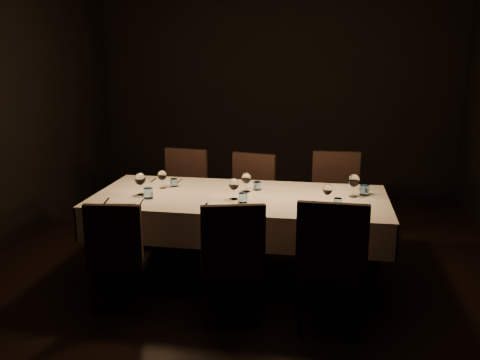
% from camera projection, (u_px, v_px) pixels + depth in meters
% --- Properties ---
extents(room, '(5.01, 6.01, 3.01)m').
position_uv_depth(room, '(240.00, 110.00, 4.21)').
color(room, black).
rests_on(room, ground).
extents(dining_table, '(2.52, 1.12, 0.76)m').
position_uv_depth(dining_table, '(240.00, 204.00, 4.41)').
color(dining_table, black).
rests_on(dining_table, ground).
extents(chair_near_left, '(0.47, 0.47, 0.89)m').
position_uv_depth(chair_near_left, '(119.00, 250.00, 3.87)').
color(chair_near_left, black).
rests_on(chair_near_left, ground).
extents(place_setting_near_left, '(0.37, 0.42, 0.20)m').
position_uv_depth(place_setting_near_left, '(137.00, 189.00, 4.30)').
color(place_setting_near_left, silver).
rests_on(place_setting_near_left, dining_table).
extents(chair_near_center, '(0.55, 0.55, 0.95)m').
position_uv_depth(chair_near_center, '(232.00, 256.00, 3.70)').
color(chair_near_center, black).
rests_on(chair_near_center, ground).
extents(place_setting_near_center, '(0.33, 0.41, 0.18)m').
position_uv_depth(place_setting_near_center, '(232.00, 194.00, 4.17)').
color(place_setting_near_center, silver).
rests_on(place_setting_near_center, dining_table).
extents(chair_near_right, '(0.50, 0.50, 1.00)m').
position_uv_depth(chair_near_right, '(331.00, 260.00, 3.57)').
color(chair_near_right, black).
rests_on(chair_near_right, ground).
extents(place_setting_near_right, '(0.30, 0.39, 0.17)m').
position_uv_depth(place_setting_near_right, '(328.00, 199.00, 4.05)').
color(place_setting_near_right, silver).
rests_on(place_setting_near_right, dining_table).
extents(chair_far_left, '(0.52, 0.52, 0.97)m').
position_uv_depth(chair_far_left, '(183.00, 192.00, 5.37)').
color(chair_far_left, black).
rests_on(chair_far_left, ground).
extents(place_setting_far_left, '(0.30, 0.39, 0.17)m').
position_uv_depth(place_setting_far_left, '(166.00, 179.00, 4.70)').
color(place_setting_far_left, silver).
rests_on(place_setting_far_left, dining_table).
extents(chair_far_center, '(0.54, 0.54, 0.96)m').
position_uv_depth(chair_far_center, '(250.00, 197.00, 5.21)').
color(chair_far_center, black).
rests_on(chair_far_center, ground).
extents(place_setting_far_center, '(0.32, 0.40, 0.18)m').
position_uv_depth(place_setting_far_center, '(248.00, 182.00, 4.57)').
color(place_setting_far_center, silver).
rests_on(place_setting_far_center, dining_table).
extents(chair_far_right, '(0.49, 0.49, 0.99)m').
position_uv_depth(chair_far_right, '(335.00, 198.00, 5.11)').
color(chair_far_right, black).
rests_on(chair_far_right, ground).
extents(place_setting_far_right, '(0.37, 0.42, 0.20)m').
position_uv_depth(place_setting_far_right, '(354.00, 185.00, 4.42)').
color(place_setting_far_right, silver).
rests_on(place_setting_far_right, dining_table).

